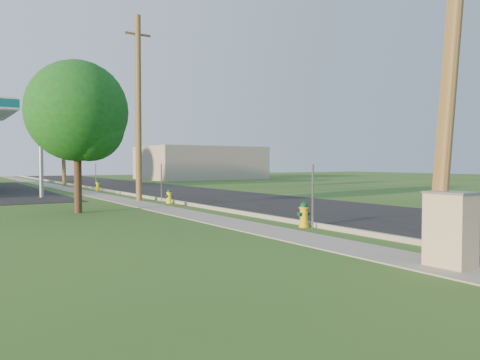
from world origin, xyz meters
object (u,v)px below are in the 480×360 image
object	(u,v)px
utility_pole_near	(453,29)
utility_pole_mid	(138,108)
price_pylon	(40,105)
utility_pole_far	(63,130)
utility_cabinet	(450,230)
hydrant_far	(98,186)
hydrant_near	(304,214)
hydrant_mid	(169,196)
tree_verge	(80,115)

from	to	relation	value
utility_pole_near	utility_pole_mid	distance (m)	18.00
utility_pole_near	price_pylon	size ratio (longest dim) A/B	1.38
utility_pole_far	utility_cabinet	distance (m)	36.60
utility_pole_far	hydrant_far	xyz separation A→B (m)	(0.65, -8.00, -4.40)
utility_pole_far	hydrant_near	distance (m)	30.78
hydrant_far	utility_cabinet	bearing A→B (deg)	-92.43
utility_pole_far	hydrant_mid	world-z (taller)	utility_pole_far
utility_pole_near	utility_cabinet	size ratio (longest dim) A/B	6.34
utility_pole_near	tree_verge	xyz separation A→B (m)	(-4.08, 13.71, -0.82)
price_pylon	utility_pole_near	bearing A→B (deg)	-80.58
hydrant_near	utility_pole_far	bearing A→B (deg)	91.48
price_pylon	hydrant_mid	bearing A→B (deg)	-58.74
tree_verge	hydrant_mid	world-z (taller)	tree_verge
tree_verge	hydrant_near	bearing A→B (deg)	-59.19
price_pylon	tree_verge	bearing A→B (deg)	-91.05
utility_pole_mid	hydrant_far	distance (m)	11.00
tree_verge	hydrant_mid	bearing A→B (deg)	23.58
utility_pole_mid	price_pylon	distance (m)	6.76
utility_pole_mid	hydrant_near	xyz separation A→B (m)	(0.79, -12.46, -4.54)
hydrant_near	hydrant_mid	distance (m)	10.28
tree_verge	hydrant_far	size ratio (longest dim) A/B	7.59
utility_pole_near	hydrant_near	world-z (taller)	utility_pole_near
utility_pole_mid	utility_pole_far	world-z (taller)	utility_pole_mid
hydrant_far	utility_pole_mid	bearing A→B (deg)	-93.73
tree_verge	hydrant_near	xyz separation A→B (m)	(4.87, -8.16, -3.57)
tree_verge	hydrant_near	size ratio (longest dim) A/B	7.39
utility_pole_near	hydrant_mid	bearing A→B (deg)	87.24
hydrant_mid	hydrant_far	distance (m)	12.18
hydrant_near	hydrant_mid	world-z (taller)	hydrant_near
price_pylon	hydrant_near	size ratio (longest dim) A/B	8.18
hydrant_mid	hydrant_near	bearing A→B (deg)	-89.85
hydrant_far	utility_cabinet	size ratio (longest dim) A/B	0.55
hydrant_near	hydrant_mid	xyz separation A→B (m)	(-0.03, 10.28, -0.05)
hydrant_far	tree_verge	bearing A→B (deg)	-108.32
hydrant_far	hydrant_mid	bearing A→B (deg)	-89.48
tree_verge	hydrant_mid	distance (m)	6.41
tree_verge	utility_cabinet	distance (m)	14.87
utility_pole_mid	hydrant_far	world-z (taller)	utility_pole_mid
hydrant_near	utility_cabinet	xyz separation A→B (m)	(-1.34, -5.92, 0.34)
utility_pole_mid	utility_pole_near	bearing A→B (deg)	-90.00
hydrant_far	utility_pole_near	bearing A→B (deg)	-91.33
utility_pole_far	tree_verge	size ratio (longest dim) A/B	1.54
utility_pole_mid	price_pylon	bearing A→B (deg)	125.34
utility_pole_mid	hydrant_mid	xyz separation A→B (m)	(0.76, -2.18, -4.60)
hydrant_near	hydrant_far	world-z (taller)	hydrant_near
utility_pole_far	price_pylon	xyz separation A→B (m)	(-3.90, -12.50, 0.63)
price_pylon	hydrant_far	bearing A→B (deg)	44.65
utility_pole_mid	utility_pole_far	distance (m)	18.00
tree_verge	price_pylon	bearing A→B (deg)	88.95
tree_verge	utility_cabinet	bearing A→B (deg)	-75.94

